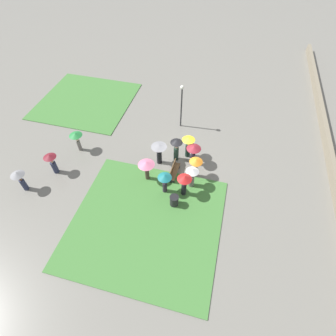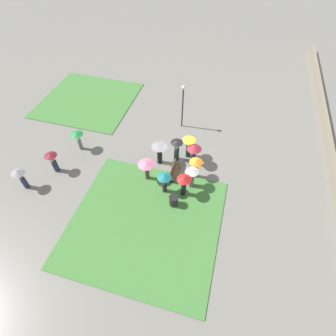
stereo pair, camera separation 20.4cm
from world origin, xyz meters
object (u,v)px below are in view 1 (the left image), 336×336
object	(u,v)px
trash_bin	(174,201)
crowd_person_pink	(146,166)
lone_walker_far_path	(19,178)
lone_walker_mid_plaza	(52,162)
crowd_person_red	(184,182)
crowd_person_orange	(196,164)
crowd_person_maroon	(193,151)
crowd_person_teal	(165,180)
lamp_post	(182,101)
crowd_person_black	(176,147)
crowd_person_grey	(159,150)
lone_walker_near_lawn	(76,137)
park_bench	(174,171)
crowd_person_yellow	(188,144)
crowd_person_white	(192,175)

from	to	relation	value
trash_bin	crowd_person_pink	xyz separation A→B (m)	(1.69, 2.43, 0.98)
lone_walker_far_path	lone_walker_mid_plaza	distance (m)	2.33
crowd_person_red	crowd_person_orange	distance (m)	1.87
crowd_person_orange	lone_walker_far_path	bearing A→B (deg)	166.08
crowd_person_maroon	crowd_person_teal	bearing A→B (deg)	33.76
lamp_post	crowd_person_black	bearing A→B (deg)	-172.03
crowd_person_grey	crowd_person_red	distance (m)	3.47
crowd_person_grey	crowd_person_maroon	world-z (taller)	crowd_person_grey
lamp_post	crowd_person_pink	distance (m)	6.67
lamp_post	crowd_person_grey	size ratio (longest dim) A/B	2.13
lone_walker_near_lawn	lamp_post	bearing A→B (deg)	5.83
crowd_person_orange	crowd_person_pink	bearing A→B (deg)	164.85
crowd_person_pink	crowd_person_black	world-z (taller)	crowd_person_black
trash_bin	lone_walker_near_lawn	xyz separation A→B (m)	(3.19, 8.61, 0.87)
crowd_person_pink	crowd_person_black	bearing A→B (deg)	-78.35
crowd_person_red	crowd_person_pink	bearing A→B (deg)	-76.92
park_bench	crowd_person_teal	size ratio (longest dim) A/B	0.96
crowd_person_teal	crowd_person_black	distance (m)	3.24
park_bench	crowd_person_yellow	world-z (taller)	crowd_person_yellow
crowd_person_pink	crowd_person_orange	world-z (taller)	crowd_person_pink
lone_walker_far_path	lone_walker_mid_plaza	xyz separation A→B (m)	(1.98, -1.23, -0.13)
lamp_post	crowd_person_maroon	distance (m)	4.74
crowd_person_pink	crowd_person_red	world-z (taller)	crowd_person_red
crowd_person_teal	crowd_person_black	world-z (taller)	crowd_person_black
trash_bin	lone_walker_near_lawn	world-z (taller)	lone_walker_near_lawn
crowd_person_white	crowd_person_grey	bearing A→B (deg)	-166.66
trash_bin	lone_walker_mid_plaza	xyz separation A→B (m)	(0.59, 9.24, 0.67)
crowd_person_yellow	lamp_post	bearing A→B (deg)	-86.65
crowd_person_red	lone_walker_near_lawn	distance (m)	9.30
crowd_person_maroon	crowd_person_black	size ratio (longest dim) A/B	0.91
crowd_person_orange	lamp_post	bearing A→B (deg)	78.85
crowd_person_grey	trash_bin	bearing A→B (deg)	-130.67
crowd_person_pink	crowd_person_white	xyz separation A→B (m)	(0.19, -3.21, -0.20)
crowd_person_pink	crowd_person_teal	distance (m)	1.73
crowd_person_pink	lamp_post	bearing A→B (deg)	-54.72
crowd_person_white	trash_bin	bearing A→B (deg)	-69.70
crowd_person_yellow	lone_walker_near_lawn	size ratio (longest dim) A/B	1.07
crowd_person_orange	park_bench	bearing A→B (deg)	157.02
trash_bin	lone_walker_mid_plaza	size ratio (longest dim) A/B	0.49
park_bench	lone_walker_far_path	size ratio (longest dim) A/B	0.96
lamp_post	crowd_person_pink	size ratio (longest dim) A/B	2.22
lone_walker_far_path	crowd_person_grey	bearing A→B (deg)	145.76
crowd_person_teal	crowd_person_black	xyz separation A→B (m)	(3.24, -0.02, 0.03)
crowd_person_grey	lone_walker_mid_plaza	bearing A→B (deg)	130.91
park_bench	crowd_person_white	xyz separation A→B (m)	(-0.65, -1.44, 0.76)
crowd_person_orange	crowd_person_black	world-z (taller)	crowd_person_black
crowd_person_red	crowd_person_white	size ratio (longest dim) A/B	1.05
crowd_person_yellow	lone_walker_near_lawn	xyz separation A→B (m)	(-1.55, 8.53, 0.10)
lone_walker_near_lawn	crowd_person_black	bearing A→B (deg)	-21.96
crowd_person_pink	crowd_person_maroon	distance (m)	3.70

